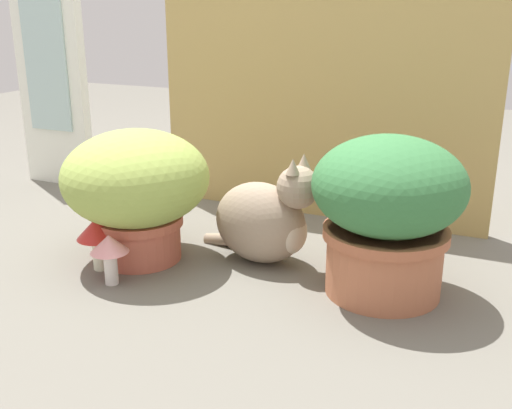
# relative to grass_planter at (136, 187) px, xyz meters

# --- Properties ---
(ground_plane) EXTENTS (6.00, 6.00, 0.00)m
(ground_plane) POSITION_rel_grass_planter_xyz_m (0.23, -0.00, -0.20)
(ground_plane) COLOR #676359
(cardboard_backdrop) EXTENTS (1.08, 0.03, 0.76)m
(cardboard_backdrop) POSITION_rel_grass_planter_xyz_m (0.32, 0.55, 0.17)
(cardboard_backdrop) COLOR tan
(cardboard_backdrop) RESTS_ON ground
(window_panel_white) EXTENTS (0.29, 0.05, 0.92)m
(window_panel_white) POSITION_rel_grass_planter_xyz_m (-0.70, 0.50, 0.26)
(window_panel_white) COLOR white
(window_panel_white) RESTS_ON ground
(grass_planter) EXTENTS (0.39, 0.39, 0.36)m
(grass_planter) POSITION_rel_grass_planter_xyz_m (0.00, 0.00, 0.00)
(grass_planter) COLOR #BF5E49
(grass_planter) RESTS_ON ground
(leafy_planter) EXTENTS (0.36, 0.36, 0.39)m
(leafy_planter) POSITION_rel_grass_planter_xyz_m (0.65, 0.07, 0.01)
(leafy_planter) COLOR #B36948
(leafy_planter) RESTS_ON ground
(cat) EXTENTS (0.38, 0.20, 0.32)m
(cat) POSITION_rel_grass_planter_xyz_m (0.32, 0.12, -0.08)
(cat) COLOR gray
(cat) RESTS_ON ground
(mushroom_ornament_pink) EXTENTS (0.10, 0.10, 0.13)m
(mushroom_ornament_pink) POSITION_rel_grass_planter_xyz_m (0.03, -0.16, -0.11)
(mushroom_ornament_pink) COLOR silver
(mushroom_ornament_pink) RESTS_ON ground
(mushroom_ornament_red) EXTENTS (0.11, 0.11, 0.15)m
(mushroom_ornament_red) POSITION_rel_grass_planter_xyz_m (-0.05, -0.10, -0.10)
(mushroom_ornament_red) COLOR #E5EAC7
(mushroom_ornament_red) RESTS_ON ground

